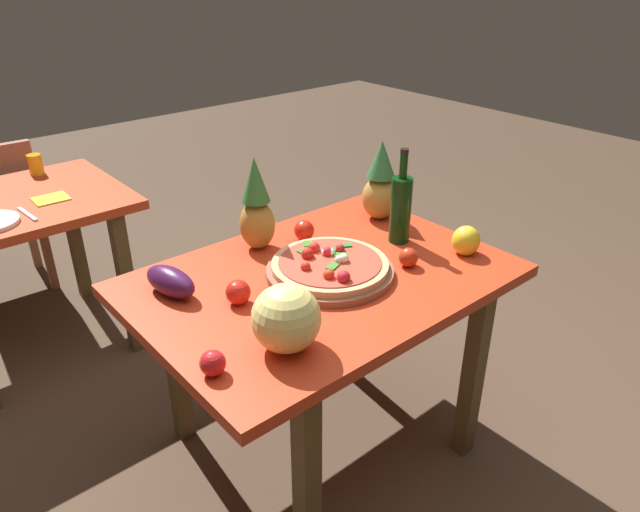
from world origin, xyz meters
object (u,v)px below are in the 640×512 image
display_table (322,298)px  wine_bottle (401,208)px  bell_pepper (466,241)px  tomato_at_corner (238,292)px  pizza_board (330,271)px  pineapple_left (257,209)px  napkin_folded (51,199)px  tomato_beside_pepper (213,363)px  background_table (16,227)px  tomato_near_board (408,257)px  pizza (329,264)px  pineapple_right (380,184)px  eggplant (170,281)px  melon (286,318)px  tomato_by_bottle (304,230)px  knife_utensil (27,214)px  drinking_glass_juice (35,164)px

display_table → wine_bottle: 0.44m
bell_pepper → tomato_at_corner: (-0.79, 0.24, -0.01)m
pizza_board → pineapple_left: pineapple_left is taller
napkin_folded → tomato_beside_pepper: bearing=-93.3°
background_table → wine_bottle: bearing=-53.7°
background_table → tomato_near_board: (0.86, -1.49, 0.15)m
background_table → pizza: 1.50m
pineapple_right → eggplant: bearing=179.7°
melon → bell_pepper: melon is taller
pineapple_left → tomato_by_bottle: pineapple_left is taller
wine_bottle → tomato_at_corner: wine_bottle is taller
pineapple_right → eggplant: (-0.91, 0.01, -0.10)m
pineapple_right → tomato_by_bottle: pineapple_right is taller
tomato_at_corner → melon: bearing=-95.4°
wine_bottle → pineapple_left: 0.51m
pizza_board → pizza: size_ratio=1.09×
wine_bottle → eggplant: wine_bottle is taller
tomato_at_corner → knife_utensil: 1.15m
background_table → drinking_glass_juice: drinking_glass_juice is taller
pizza_board → pineapple_left: bearing=101.0°
tomato_at_corner → knife_utensil: tomato_at_corner is taller
pineapple_left → tomato_beside_pepper: 0.72m
pizza → tomato_near_board: size_ratio=5.76×
tomato_by_bottle → knife_utensil: (-0.71, 0.90, -0.03)m
eggplant → tomato_at_corner: 0.22m
display_table → pizza_board: (0.02, -0.02, 0.10)m
eggplant → tomato_beside_pepper: size_ratio=2.97×
tomato_at_corner → tomato_beside_pepper: bearing=-134.3°
background_table → bell_pepper: bell_pepper is taller
background_table → tomato_at_corner: tomato_at_corner is taller
tomato_beside_pepper → drinking_glass_juice: bearing=85.5°
tomato_beside_pepper → drinking_glass_juice: size_ratio=0.71×
background_table → display_table: bearing=-66.1°
display_table → napkin_folded: size_ratio=8.63×
background_table → napkin_folded: size_ratio=6.54×
tomato_at_corner → pizza_board: bearing=-8.4°
pineapple_left → melon: pineapple_left is taller
pizza → eggplant: (-0.45, 0.23, 0.00)m
display_table → pizza: 0.13m
tomato_beside_pepper → pizza_board: bearing=18.9°
drinking_glass_juice → pineapple_left: bearing=-75.1°
tomato_beside_pepper → background_table: bearing=92.1°
knife_utensil → pineapple_right: bearing=-46.1°
tomato_at_corner → tomato_by_bottle: (0.43, 0.21, -0.00)m
eggplant → melon: bearing=-77.2°
napkin_folded → tomato_near_board: bearing=-62.9°
melon → tomato_by_bottle: bearing=46.9°
pizza → pineapple_left: size_ratio=1.14×
pizza → tomato_at_corner: (-0.32, 0.05, -0.00)m
tomato_at_corner → pizza: bearing=-8.3°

